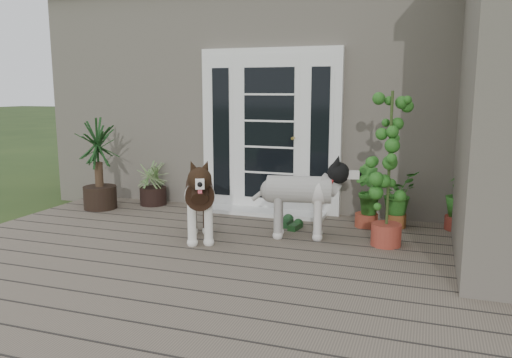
% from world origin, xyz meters
% --- Properties ---
extents(deck, '(6.20, 4.60, 0.12)m').
position_xyz_m(deck, '(0.00, 0.40, 0.06)').
color(deck, '#6B5B4C').
rests_on(deck, ground).
extents(house_main, '(7.40, 4.00, 3.10)m').
position_xyz_m(house_main, '(0.00, 4.65, 1.55)').
color(house_main, '#665E54').
rests_on(house_main, ground).
extents(door_unit, '(1.90, 0.14, 2.15)m').
position_xyz_m(door_unit, '(-0.20, 2.60, 1.19)').
color(door_unit, white).
rests_on(door_unit, deck).
extents(door_step, '(1.60, 0.40, 0.05)m').
position_xyz_m(door_step, '(-0.20, 2.40, 0.14)').
color(door_step, white).
rests_on(door_step, deck).
extents(brindle_dog, '(0.79, 1.04, 0.80)m').
position_xyz_m(brindle_dog, '(-0.50, 1.06, 0.52)').
color(brindle_dog, black).
rests_on(brindle_dog, deck).
extents(white_dog, '(1.01, 0.58, 0.79)m').
position_xyz_m(white_dog, '(0.49, 1.49, 0.51)').
color(white_dog, silver).
rests_on(white_dog, deck).
extents(spider_plant, '(0.80, 0.80, 0.66)m').
position_xyz_m(spider_plant, '(-1.87, 2.40, 0.45)').
color(spider_plant, '#8AB06C').
rests_on(spider_plant, deck).
extents(yucca, '(1.08, 1.08, 1.22)m').
position_xyz_m(yucca, '(-2.44, 1.95, 0.73)').
color(yucca, black).
rests_on(yucca, deck).
extents(herb_a, '(0.63, 0.63, 0.59)m').
position_xyz_m(herb_a, '(1.48, 2.29, 0.42)').
color(herb_a, '#26631C').
rests_on(herb_a, deck).
extents(herb_b, '(0.49, 0.49, 0.53)m').
position_xyz_m(herb_b, '(1.14, 2.18, 0.38)').
color(herb_b, '#1A5317').
rests_on(herb_b, deck).
extents(herb_c, '(0.45, 0.45, 0.60)m').
position_xyz_m(herb_c, '(2.17, 2.40, 0.42)').
color(herb_c, '#205217').
rests_on(herb_c, deck).
extents(sapling, '(0.64, 0.64, 1.66)m').
position_xyz_m(sapling, '(1.43, 1.50, 0.95)').
color(sapling, '#295A19').
rests_on(sapling, deck).
extents(clog_left, '(0.16, 0.33, 0.10)m').
position_xyz_m(clog_left, '(0.22, 1.92, 0.17)').
color(clog_left, '#173A1B').
rests_on(clog_left, deck).
extents(clog_right, '(0.18, 0.31, 0.09)m').
position_xyz_m(clog_right, '(0.37, 1.80, 0.16)').
color(clog_right, '#163818').
rests_on(clog_right, deck).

